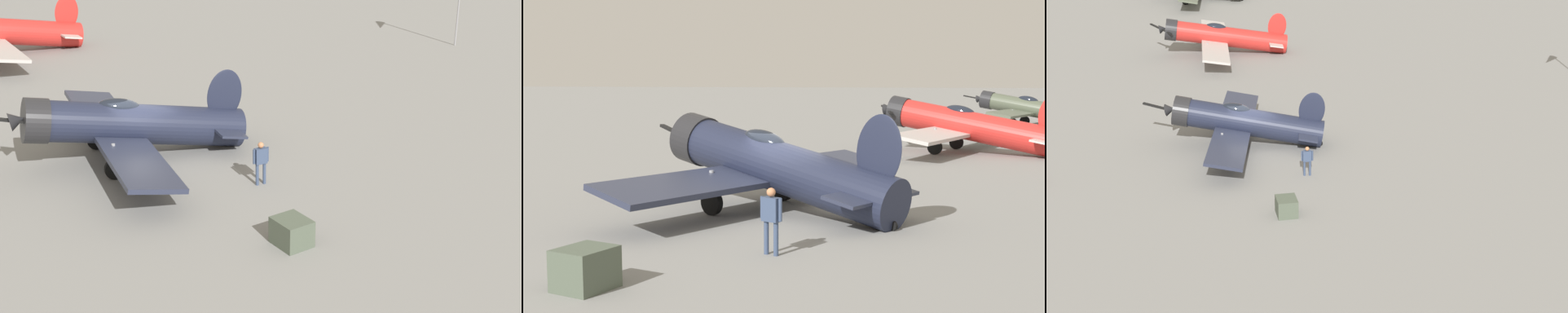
% 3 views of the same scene
% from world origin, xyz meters
% --- Properties ---
extents(ground_plane, '(400.00, 400.00, 0.00)m').
position_xyz_m(ground_plane, '(0.00, 0.00, 0.00)').
color(ground_plane, gray).
extents(airplane_foreground, '(11.23, 9.39, 3.45)m').
position_xyz_m(airplane_foreground, '(-0.26, -0.42, 1.47)').
color(airplane_foreground, '#1E2338').
rests_on(airplane_foreground, ground_plane).
extents(airplane_mid_apron, '(13.01, 10.02, 3.50)m').
position_xyz_m(airplane_mid_apron, '(-18.95, 7.29, 1.49)').
color(airplane_mid_apron, red).
rests_on(airplane_mid_apron, ground_plane).
extents(airplane_far_line, '(12.32, 10.17, 3.32)m').
position_xyz_m(airplane_far_line, '(-39.60, 14.28, 1.50)').
color(airplane_far_line, '#4C5442').
rests_on(airplane_far_line, ground_plane).
extents(ground_crew_mechanic, '(0.41, 0.58, 1.65)m').
position_xyz_m(ground_crew_mechanic, '(5.39, 0.51, 1.00)').
color(ground_crew_mechanic, '#384766').
rests_on(ground_crew_mechanic, ground_plane).
extents(equipment_crate, '(1.39, 1.30, 0.87)m').
position_xyz_m(equipment_crate, '(8.82, -2.75, 0.44)').
color(equipment_crate, '#4C5647').
rests_on(equipment_crate, ground_plane).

